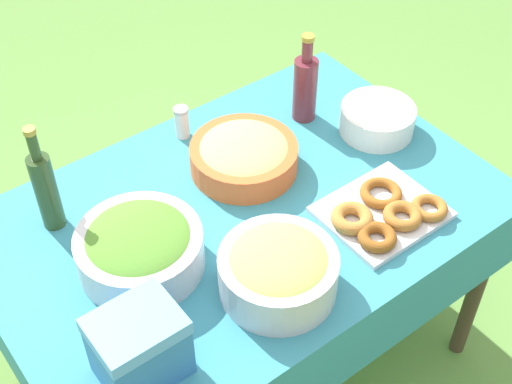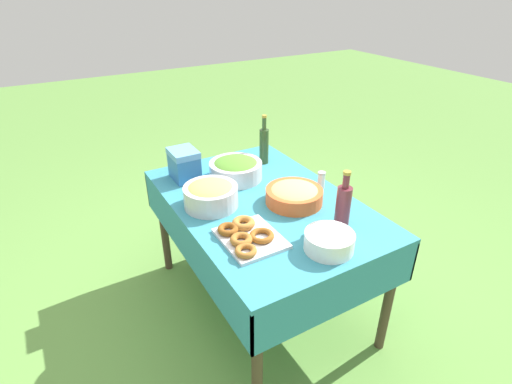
{
  "view_description": "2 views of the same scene",
  "coord_description": "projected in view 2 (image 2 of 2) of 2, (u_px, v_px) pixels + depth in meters",
  "views": [
    {
      "loc": [
        -0.77,
        -1.08,
        2.09
      ],
      "look_at": [
        0.02,
        -0.03,
        0.81
      ],
      "focal_mm": 50.0,
      "sensor_mm": 36.0,
      "label": 1
    },
    {
      "loc": [
        1.6,
        -0.96,
        1.81
      ],
      "look_at": [
        0.04,
        -0.06,
        0.82
      ],
      "focal_mm": 28.0,
      "sensor_mm": 36.0,
      "label": 2
    }
  ],
  "objects": [
    {
      "name": "ground_plane",
      "position": [
        262.0,
        302.0,
        2.5
      ],
      "size": [
        14.0,
        14.0,
        0.0
      ],
      "primitive_type": "plane",
      "color": "#609342"
    },
    {
      "name": "picnic_table",
      "position": [
        262.0,
        216.0,
        2.2
      ],
      "size": [
        1.35,
        0.9,
        0.73
      ],
      "color": "teal",
      "rests_on": "ground_plane"
    },
    {
      "name": "salad_bowl",
      "position": [
        236.0,
        168.0,
        2.36
      ],
      "size": [
        0.31,
        0.31,
        0.12
      ],
      "color": "silver",
      "rests_on": "picnic_table"
    },
    {
      "name": "pasta_bowl",
      "position": [
        294.0,
        194.0,
        2.11
      ],
      "size": [
        0.3,
        0.3,
        0.1
      ],
      "color": "#E05B28",
      "rests_on": "picnic_table"
    },
    {
      "name": "donut_platter",
      "position": [
        247.0,
        236.0,
        1.82
      ],
      "size": [
        0.33,
        0.27,
        0.05
      ],
      "color": "silver",
      "rests_on": "picnic_table"
    },
    {
      "name": "plate_stack",
      "position": [
        329.0,
        241.0,
        1.75
      ],
      "size": [
        0.22,
        0.22,
        0.08
      ],
      "color": "white",
      "rests_on": "picnic_table"
    },
    {
      "name": "olive_oil_bottle",
      "position": [
        264.0,
        145.0,
        2.52
      ],
      "size": [
        0.06,
        0.06,
        0.32
      ],
      "color": "#2D4723",
      "rests_on": "picnic_table"
    },
    {
      "name": "wine_bottle",
      "position": [
        343.0,
        204.0,
        1.89
      ],
      "size": [
        0.07,
        0.07,
        0.29
      ],
      "color": "maroon",
      "rests_on": "picnic_table"
    },
    {
      "name": "fruit_bowl",
      "position": [
        211.0,
        194.0,
        2.07
      ],
      "size": [
        0.28,
        0.28,
        0.13
      ],
      "color": "silver",
      "rests_on": "picnic_table"
    },
    {
      "name": "cooler_box",
      "position": [
        184.0,
        164.0,
        2.34
      ],
      "size": [
        0.18,
        0.15,
        0.18
      ],
      "color": "#3372B7",
      "rests_on": "picnic_table"
    },
    {
      "name": "salt_shaker",
      "position": [
        321.0,
        180.0,
        2.25
      ],
      "size": [
        0.04,
        0.04,
        0.1
      ],
      "color": "white",
      "rests_on": "picnic_table"
    }
  ]
}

